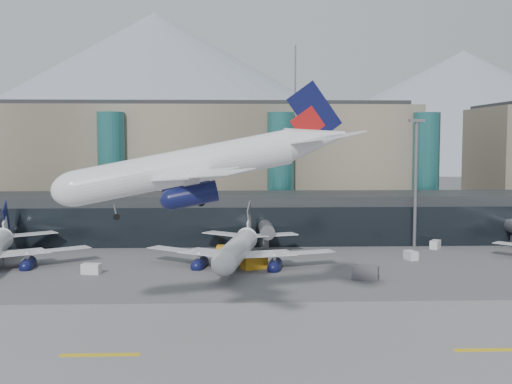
{
  "coord_description": "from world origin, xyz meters",
  "views": [
    {
      "loc": [
        -6.78,
        -78.18,
        21.58
      ],
      "look_at": [
        -2.5,
        32.0,
        12.52
      ],
      "focal_mm": 45.0,
      "sensor_mm": 36.0,
      "label": 1
    }
  ],
  "objects_px": {
    "veh_c": "(365,273)",
    "veh_h": "(254,262)",
    "hero_jet": "(213,154)",
    "veh_g": "(411,255)",
    "lightmast_mid": "(416,175)",
    "veh_a": "(91,269)",
    "veh_d": "(435,244)",
    "jet_parked_mid": "(240,240)",
    "veh_b": "(221,249)"
  },
  "relations": [
    {
      "from": "veh_b",
      "to": "veh_c",
      "type": "distance_m",
      "value": 33.6
    },
    {
      "from": "hero_jet",
      "to": "veh_h",
      "type": "distance_m",
      "value": 40.12
    },
    {
      "from": "jet_parked_mid",
      "to": "veh_a",
      "type": "relative_size",
      "value": 11.59
    },
    {
      "from": "veh_d",
      "to": "veh_g",
      "type": "distance_m",
      "value": 14.02
    },
    {
      "from": "veh_a",
      "to": "veh_c",
      "type": "relative_size",
      "value": 0.75
    },
    {
      "from": "veh_c",
      "to": "veh_g",
      "type": "relative_size",
      "value": 1.45
    },
    {
      "from": "jet_parked_mid",
      "to": "veh_d",
      "type": "distance_m",
      "value": 41.69
    },
    {
      "from": "lightmast_mid",
      "to": "veh_c",
      "type": "distance_m",
      "value": 36.28
    },
    {
      "from": "hero_jet",
      "to": "veh_b",
      "type": "distance_m",
      "value": 54.15
    },
    {
      "from": "veh_a",
      "to": "veh_c",
      "type": "height_order",
      "value": "veh_c"
    },
    {
      "from": "hero_jet",
      "to": "veh_g",
      "type": "xyz_separation_m",
      "value": [
        34.24,
        41.98,
        -19.16
      ]
    },
    {
      "from": "veh_h",
      "to": "veh_d",
      "type": "bearing_deg",
      "value": 2.27
    },
    {
      "from": "veh_d",
      "to": "veh_g",
      "type": "bearing_deg",
      "value": 177.68
    },
    {
      "from": "lightmast_mid",
      "to": "veh_d",
      "type": "relative_size",
      "value": 8.86
    },
    {
      "from": "hero_jet",
      "to": "veh_g",
      "type": "height_order",
      "value": "hero_jet"
    },
    {
      "from": "lightmast_mid",
      "to": "veh_a",
      "type": "relative_size",
      "value": 8.63
    },
    {
      "from": "veh_d",
      "to": "veh_g",
      "type": "height_order",
      "value": "veh_d"
    },
    {
      "from": "veh_c",
      "to": "veh_h",
      "type": "distance_m",
      "value": 19.14
    },
    {
      "from": "jet_parked_mid",
      "to": "veh_c",
      "type": "xyz_separation_m",
      "value": [
        19.15,
        -13.06,
        -3.1
      ]
    },
    {
      "from": "hero_jet",
      "to": "veh_a",
      "type": "bearing_deg",
      "value": 117.44
    },
    {
      "from": "veh_c",
      "to": "veh_h",
      "type": "xyz_separation_m",
      "value": [
        -16.82,
        9.13,
        0.03
      ]
    },
    {
      "from": "veh_d",
      "to": "veh_h",
      "type": "height_order",
      "value": "veh_h"
    },
    {
      "from": "lightmast_mid",
      "to": "jet_parked_mid",
      "type": "xyz_separation_m",
      "value": [
        -35.31,
        -16.58,
        -10.22
      ]
    },
    {
      "from": "veh_h",
      "to": "hero_jet",
      "type": "bearing_deg",
      "value": -123.88
    },
    {
      "from": "lightmast_mid",
      "to": "veh_b",
      "type": "relative_size",
      "value": 10.92
    },
    {
      "from": "jet_parked_mid",
      "to": "veh_d",
      "type": "xyz_separation_m",
      "value": [
        38.92,
        14.55,
        -3.37
      ]
    },
    {
      "from": "jet_parked_mid",
      "to": "veh_b",
      "type": "xyz_separation_m",
      "value": [
        -3.54,
        11.72,
        -3.52
      ]
    },
    {
      "from": "lightmast_mid",
      "to": "veh_h",
      "type": "bearing_deg",
      "value": -148.13
    },
    {
      "from": "jet_parked_mid",
      "to": "veh_b",
      "type": "height_order",
      "value": "jet_parked_mid"
    },
    {
      "from": "jet_parked_mid",
      "to": "veh_h",
      "type": "bearing_deg",
      "value": -139.53
    },
    {
      "from": "hero_jet",
      "to": "veh_b",
      "type": "height_order",
      "value": "hero_jet"
    },
    {
      "from": "jet_parked_mid",
      "to": "veh_d",
      "type": "bearing_deg",
      "value": -59.82
    },
    {
      "from": "lightmast_mid",
      "to": "jet_parked_mid",
      "type": "height_order",
      "value": "lightmast_mid"
    },
    {
      "from": "lightmast_mid",
      "to": "hero_jet",
      "type": "bearing_deg",
      "value": -124.94
    },
    {
      "from": "veh_g",
      "to": "veh_h",
      "type": "relative_size",
      "value": 0.67
    },
    {
      "from": "hero_jet",
      "to": "jet_parked_mid",
      "type": "relative_size",
      "value": 1.0
    },
    {
      "from": "veh_b",
      "to": "veh_g",
      "type": "xyz_separation_m",
      "value": [
        34.35,
        -8.61,
        0.12
      ]
    },
    {
      "from": "veh_a",
      "to": "veh_d",
      "type": "xyz_separation_m",
      "value": [
        62.94,
        21.52,
        -0.01
      ]
    },
    {
      "from": "veh_a",
      "to": "veh_c",
      "type": "distance_m",
      "value": 43.59
    },
    {
      "from": "veh_d",
      "to": "hero_jet",
      "type": "bearing_deg",
      "value": 174.63
    },
    {
      "from": "lightmast_mid",
      "to": "hero_jet",
      "type": "distance_m",
      "value": 67.87
    },
    {
      "from": "veh_d",
      "to": "veh_g",
      "type": "relative_size",
      "value": 1.06
    },
    {
      "from": "hero_jet",
      "to": "lightmast_mid",
      "type": "bearing_deg",
      "value": 49.66
    },
    {
      "from": "hero_jet",
      "to": "veh_a",
      "type": "relative_size",
      "value": 11.55
    },
    {
      "from": "veh_b",
      "to": "veh_g",
      "type": "distance_m",
      "value": 35.41
    },
    {
      "from": "lightmast_mid",
      "to": "veh_c",
      "type": "bearing_deg",
      "value": -118.6
    },
    {
      "from": "veh_a",
      "to": "jet_parked_mid",
      "type": "bearing_deg",
      "value": 26.44
    },
    {
      "from": "veh_a",
      "to": "veh_c",
      "type": "xyz_separation_m",
      "value": [
        43.17,
        -6.08,
        0.26
      ]
    },
    {
      "from": "lightmast_mid",
      "to": "veh_d",
      "type": "xyz_separation_m",
      "value": [
        3.61,
        -2.03,
        -13.59
      ]
    },
    {
      "from": "veh_b",
      "to": "veh_d",
      "type": "height_order",
      "value": "veh_d"
    }
  ]
}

